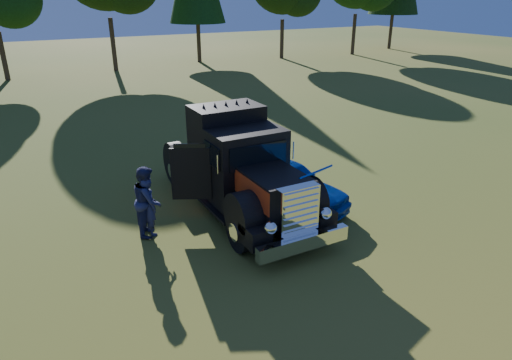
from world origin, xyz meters
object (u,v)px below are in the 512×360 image
object	(u,v)px
diamond_t_truck	(240,170)
spectator_near	(149,206)
hotrod_coupe	(284,183)
spectator_far	(148,201)

from	to	relation	value
diamond_t_truck	spectator_near	xyz separation A→B (m)	(-2.78, -0.15, -0.46)
hotrod_coupe	spectator_near	world-z (taller)	hotrod_coupe
diamond_t_truck	hotrod_coupe	bearing A→B (deg)	-13.45
hotrod_coupe	spectator_near	distance (m)	4.12
hotrod_coupe	spectator_near	bearing A→B (deg)	177.58
diamond_t_truck	spectator_far	size ratio (longest dim) A/B	3.74
spectator_near	spectator_far	world-z (taller)	spectator_far
hotrod_coupe	spectator_far	distance (m)	4.14
hotrod_coupe	spectator_near	size ratio (longest dim) A/B	2.76
spectator_far	hotrod_coupe	bearing A→B (deg)	-70.37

